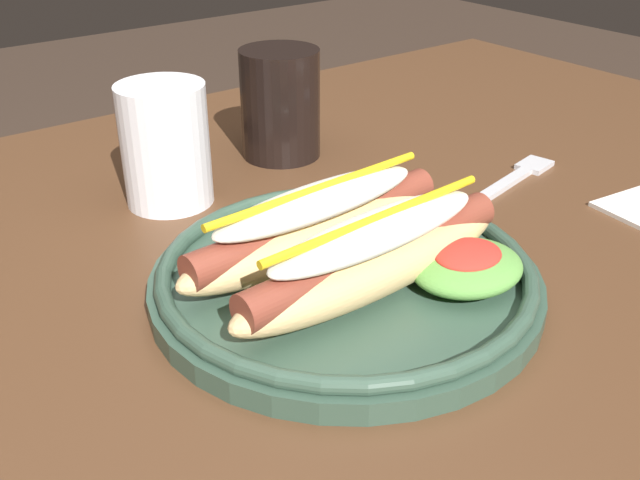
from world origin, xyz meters
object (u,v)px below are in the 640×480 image
at_px(fork, 519,175).
at_px(extra_cup, 165,145).
at_px(hot_dog_plate, 351,262).
at_px(soda_cup, 280,104).

distance_m(fork, extra_cup, 0.34).
bearing_deg(extra_cup, hot_dog_plate, -81.76).
xyz_separation_m(hot_dog_plate, soda_cup, (0.11, 0.25, 0.03)).
bearing_deg(hot_dog_plate, fork, 13.07).
height_order(hot_dog_plate, fork, hot_dog_plate).
distance_m(soda_cup, extra_cup, 0.15).
bearing_deg(soda_cup, extra_cup, -167.53).
distance_m(hot_dog_plate, extra_cup, 0.22).
distance_m(hot_dog_plate, fork, 0.27).
height_order(fork, extra_cup, extra_cup).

